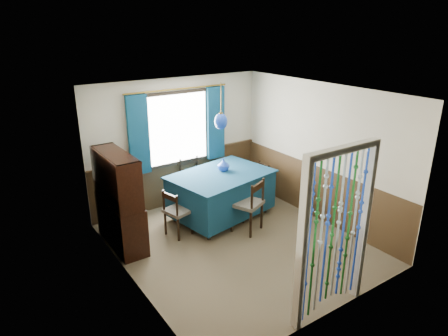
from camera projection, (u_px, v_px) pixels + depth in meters
floor at (237, 244)px, 6.60m from camera, size 4.00×4.00×0.00m
ceiling at (239, 92)px, 5.74m from camera, size 4.00×4.00×0.00m
wall_back at (177, 143)px, 7.72m from camera, size 3.60×0.00×3.60m
wall_front at (340, 224)px, 4.61m from camera, size 3.60×0.00×3.60m
wall_left at (127, 201)px, 5.22m from camera, size 0.00×4.00×4.00m
wall_right at (320, 153)px, 7.12m from camera, size 0.00×4.00×4.00m
wainscot_back at (179, 179)px, 7.97m from camera, size 3.60×0.00×3.60m
wainscot_front at (333, 278)px, 4.88m from camera, size 3.60×0.00×3.60m
wainscot_left at (133, 250)px, 5.48m from camera, size 0.00×4.00×4.00m
wainscot_right at (316, 192)px, 7.37m from camera, size 0.00×4.00×4.00m
window at (178, 128)px, 7.58m from camera, size 1.32×0.12×1.42m
doorway at (335, 237)px, 4.73m from camera, size 1.16×0.12×2.18m
dining_table at (221, 192)px, 7.36m from camera, size 1.98×1.53×0.86m
chair_near at (249, 204)px, 6.86m from camera, size 0.61×0.60×0.95m
chair_far at (193, 181)px, 7.90m from camera, size 0.48×0.46×0.94m
chair_left at (177, 211)px, 6.73m from camera, size 0.48×0.49×0.83m
chair_right at (258, 181)px, 8.03m from camera, size 0.41×0.43×0.81m
sideboard at (120, 214)px, 6.40m from camera, size 0.43×1.21×1.58m
pendant_lamp at (221, 121)px, 6.90m from camera, size 0.23×0.23×0.81m
vase_table at (223, 165)px, 7.34m from camera, size 0.24×0.24×0.21m
bowl_shelf at (126, 186)px, 6.07m from camera, size 0.24×0.24×0.05m
vase_sideboard at (115, 188)px, 6.56m from camera, size 0.20×0.20×0.20m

